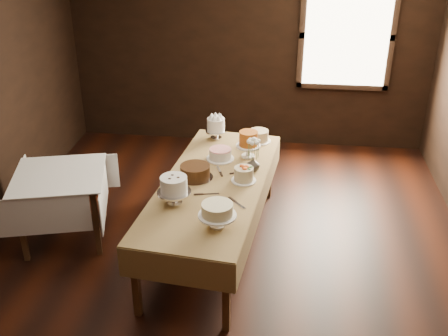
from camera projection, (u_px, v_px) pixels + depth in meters
floor at (222, 262)px, 5.27m from camera, size 5.00×6.00×0.01m
wall_back at (249, 48)px, 7.29m from camera, size 5.00×0.02×2.80m
window at (347, 37)px, 7.00m from camera, size 1.10×0.05×1.30m
display_table at (214, 186)px, 5.20m from camera, size 1.22×2.55×0.76m
side_table at (60, 182)px, 5.36m from camera, size 1.10×1.10×0.75m
cake_meringue at (216, 129)px, 6.04m from camera, size 0.24×0.24×0.26m
cake_speckled at (259, 136)px, 6.00m from camera, size 0.29×0.29×0.13m
cake_lattice at (220, 155)px, 5.59m from camera, size 0.31×0.31×0.11m
cake_caramel at (248, 146)px, 5.61m from camera, size 0.28×0.28×0.30m
cake_chocolate at (195, 172)px, 5.20m from camera, size 0.36×0.36×0.14m
cake_flowers at (244, 175)px, 5.15m from camera, size 0.26×0.26×0.14m
cake_swirl at (174, 192)px, 4.74m from camera, size 0.31×0.31×0.28m
cake_cream at (217, 216)px, 4.41m from camera, size 0.35×0.35×0.23m
cake_server_a at (211, 194)px, 4.94m from camera, size 0.24×0.08×0.01m
cake_server_b at (240, 205)px, 4.76m from camera, size 0.18×0.19×0.01m
cake_server_c at (219, 169)px, 5.40m from camera, size 0.10×0.24×0.01m
cake_server_d at (245, 172)px, 5.35m from camera, size 0.23×0.13×0.01m
cake_server_e at (181, 189)px, 5.02m from camera, size 0.19×0.18×0.01m
flower_vase at (253, 164)px, 5.35m from camera, size 0.19×0.19×0.14m
flower_bouquet at (254, 147)px, 5.26m from camera, size 0.14×0.14×0.20m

